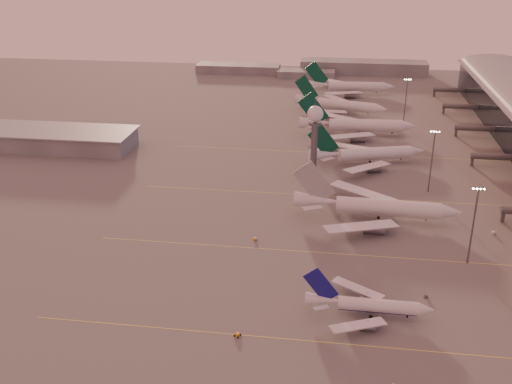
# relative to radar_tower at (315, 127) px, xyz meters

# --- Properties ---
(ground) EXTENTS (700.00, 700.00, 0.00)m
(ground) POSITION_rel_radar_tower_xyz_m (-5.00, -120.00, -20.95)
(ground) COLOR #575555
(ground) RESTS_ON ground
(taxiway_markings) EXTENTS (180.00, 185.25, 0.02)m
(taxiway_markings) POSITION_rel_radar_tower_xyz_m (25.00, -64.00, -20.94)
(taxiway_markings) COLOR #EADB52
(taxiway_markings) RESTS_ON ground
(hangar) EXTENTS (82.00, 27.00, 8.50)m
(hangar) POSITION_rel_radar_tower_xyz_m (-125.00, 20.00, -16.63)
(hangar) COLOR slate
(hangar) RESTS_ON ground
(radar_tower) EXTENTS (6.40, 6.40, 31.10)m
(radar_tower) POSITION_rel_radar_tower_xyz_m (0.00, 0.00, 0.00)
(radar_tower) COLOR #53555A
(radar_tower) RESTS_ON ground
(mast_b) EXTENTS (3.60, 0.56, 25.00)m
(mast_b) POSITION_rel_radar_tower_xyz_m (50.00, -65.00, -7.21)
(mast_b) COLOR #53555A
(mast_b) RESTS_ON ground
(mast_c) EXTENTS (3.60, 0.56, 25.00)m
(mast_c) POSITION_rel_radar_tower_xyz_m (45.00, -10.00, -7.21)
(mast_c) COLOR #53555A
(mast_c) RESTS_ON ground
(mast_d) EXTENTS (3.60, 0.56, 25.00)m
(mast_d) POSITION_rel_radar_tower_xyz_m (43.00, 80.00, -7.21)
(mast_d) COLOR #53555A
(mast_d) RESTS_ON ground
(distant_horizon) EXTENTS (165.00, 37.50, 9.00)m
(distant_horizon) POSITION_rel_radar_tower_xyz_m (-2.38, 205.14, -17.06)
(distant_horizon) COLOR slate
(distant_horizon) RESTS_ON ground
(narrowbody_mid) EXTENTS (33.47, 26.74, 13.08)m
(narrowbody_mid) POSITION_rel_radar_tower_xyz_m (19.37, -97.24, -18.30)
(narrowbody_mid) COLOR silver
(narrowbody_mid) RESTS_ON ground
(widebody_white) EXTENTS (57.51, 46.00, 20.22)m
(widebody_white) POSITION_rel_radar_tower_xyz_m (23.82, -38.42, -17.44)
(widebody_white) COLOR silver
(widebody_white) RESTS_ON ground
(greentail_a) EXTENTS (50.74, 40.38, 18.98)m
(greentail_a) POSITION_rel_radar_tower_xyz_m (22.30, 17.96, -17.60)
(greentail_a) COLOR silver
(greentail_a) RESTS_ON ground
(greentail_b) EXTENTS (58.41, 47.05, 21.21)m
(greentail_b) POSITION_rel_radar_tower_xyz_m (18.66, 59.21, -17.20)
(greentail_b) COLOR silver
(greentail_b) RESTS_ON ground
(greentail_c) EXTENTS (52.27, 41.62, 19.51)m
(greentail_c) POSITION_rel_radar_tower_xyz_m (9.88, 99.58, -17.50)
(greentail_c) COLOR silver
(greentail_c) RESTS_ON ground
(greentail_d) EXTENTS (56.05, 45.18, 20.35)m
(greentail_d) POSITION_rel_radar_tower_xyz_m (15.40, 145.10, -17.36)
(greentail_d) COLOR silver
(greentail_d) RESTS_ON ground
(gsv_tug_mid) EXTENTS (3.49, 2.99, 0.86)m
(gsv_tug_mid) POSITION_rel_radar_tower_xyz_m (-12.55, -110.71, -20.51)
(gsv_tug_mid) COLOR #C89117
(gsv_tug_mid) RESTS_ON ground
(gsv_truck_b) EXTENTS (4.75, 1.97, 1.88)m
(gsv_truck_b) POSITION_rel_radar_tower_xyz_m (35.62, -86.46, -19.99)
(gsv_truck_b) COLOR #4F5153
(gsv_truck_b) RESTS_ON ground
(gsv_truck_c) EXTENTS (4.91, 2.52, 1.89)m
(gsv_truck_c) POSITION_rel_radar_tower_xyz_m (-15.13, -59.70, -19.99)
(gsv_truck_c) COLOR #C89117
(gsv_truck_c) RESTS_ON ground
(gsv_catering_b) EXTENTS (5.15, 3.21, 3.92)m
(gsv_catering_b) POSITION_rel_radar_tower_xyz_m (62.08, -44.28, -18.99)
(gsv_catering_b) COLOR silver
(gsv_catering_b) RESTS_ON ground
(gsv_tug_far) EXTENTS (3.87, 4.08, 1.01)m
(gsv_tug_far) POSITION_rel_radar_tower_xyz_m (1.08, -16.11, -20.43)
(gsv_tug_far) COLOR silver
(gsv_tug_far) RESTS_ON ground
(gsv_tug_hangar) EXTENTS (4.11, 3.63, 1.01)m
(gsv_tug_hangar) POSITION_rel_radar_tower_xyz_m (43.00, 34.38, -20.43)
(gsv_tug_hangar) COLOR #C89117
(gsv_tug_hangar) RESTS_ON ground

